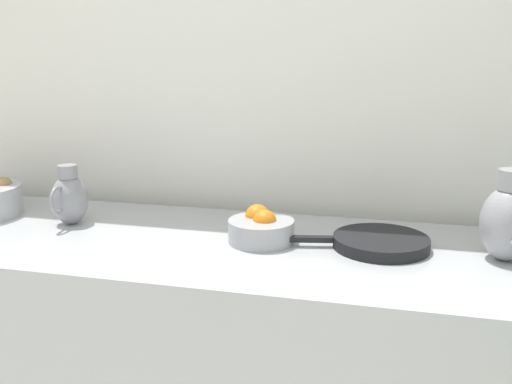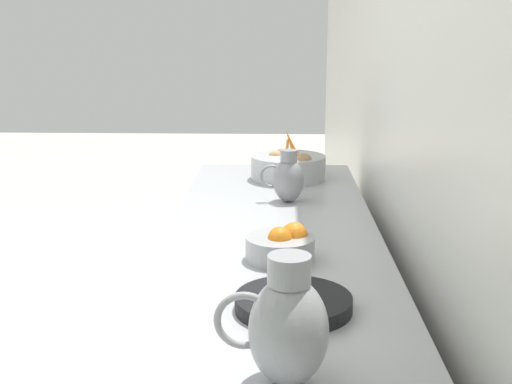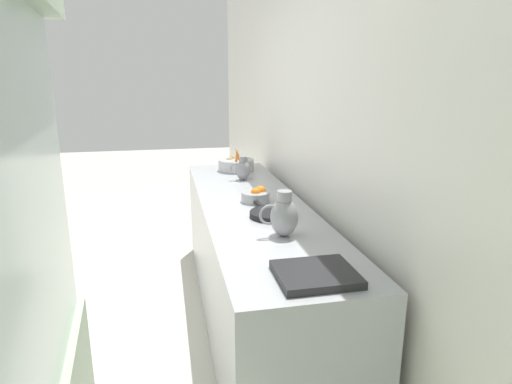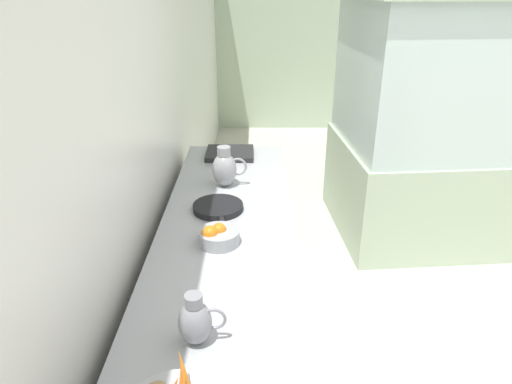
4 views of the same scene
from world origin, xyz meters
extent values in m
cube|color=white|center=(-1.95, 0.60, 1.50)|extent=(0.10, 8.73, 3.00)
cube|color=#ADAFB5|center=(-1.49, 0.10, 0.44)|extent=(0.70, 2.79, 0.88)
ellipsoid|color=#9E7F56|center=(-1.62, -0.90, 0.98)|extent=(0.07, 0.06, 0.05)
cylinder|color=#9EA0A5|center=(-1.51, 0.07, 0.91)|extent=(0.20, 0.20, 0.07)
sphere|color=orange|center=(-1.51, 0.08, 0.95)|extent=(0.07, 0.07, 0.07)
sphere|color=orange|center=(-1.55, 0.05, 0.95)|extent=(0.08, 0.08, 0.08)
ellipsoid|color=#939399|center=(-1.53, 0.76, 0.99)|extent=(0.15, 0.15, 0.21)
ellipsoid|color=gray|center=(-1.55, -0.59, 0.96)|extent=(0.12, 0.12, 0.17)
cylinder|color=gray|center=(-1.55, -0.59, 1.06)|extent=(0.06, 0.06, 0.04)
torus|color=gray|center=(-1.48, -0.59, 0.98)|extent=(0.09, 0.01, 0.09)
cylinder|color=black|center=(-1.55, 0.42, 0.90)|extent=(0.28, 0.28, 0.03)
cube|color=black|center=(-1.50, 0.20, 0.90)|extent=(0.06, 0.18, 0.02)
camera|label=1|loc=(0.03, 0.44, 1.42)|focal=38.80mm
camera|label=2|loc=(-1.51, 1.90, 1.53)|focal=47.20mm
camera|label=3|loc=(-0.92, 2.91, 1.72)|focal=30.45mm
camera|label=4|loc=(-1.33, -1.83, 2.04)|focal=32.06mm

